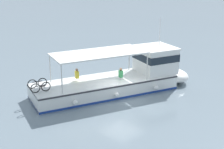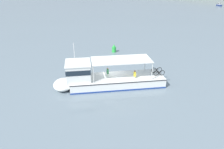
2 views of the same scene
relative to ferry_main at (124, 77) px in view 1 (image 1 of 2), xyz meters
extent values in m
plane|color=slate|center=(-1.30, 1.56, -1.01)|extent=(400.00, 400.00, 0.00)
cube|color=white|center=(0.52, 1.53, -0.46)|extent=(6.50, 11.26, 1.10)
ellipsoid|color=white|center=(-1.47, -4.34, -0.46)|extent=(3.49, 3.03, 1.01)
cube|color=navy|center=(0.52, 1.53, -0.91)|extent=(6.53, 11.27, 0.16)
cube|color=#2D2D33|center=(0.52, 1.53, 0.01)|extent=(6.55, 11.27, 0.10)
cube|color=white|center=(-0.89, -2.64, 1.04)|extent=(3.41, 3.34, 1.90)
cube|color=#19232D|center=(-0.89, -2.64, 1.37)|extent=(3.48, 3.39, 0.56)
cube|color=white|center=(-0.89, -2.64, 2.05)|extent=(3.61, 3.54, 0.12)
cube|color=white|center=(0.67, 1.96, 2.14)|extent=(4.94, 7.29, 0.10)
cylinder|color=silver|center=(0.91, -1.56, 1.09)|extent=(0.08, 0.08, 2.00)
cylinder|color=silver|center=(-1.66, -0.68, 1.09)|extent=(0.08, 0.08, 2.00)
cylinder|color=silver|center=(3.00, 4.60, 1.09)|extent=(0.08, 0.08, 2.00)
cylinder|color=silver|center=(0.42, 5.47, 1.09)|extent=(0.08, 0.08, 2.00)
cylinder|color=silver|center=(-0.99, -2.92, 3.21)|extent=(0.06, 0.06, 2.20)
sphere|color=white|center=(-2.25, -1.12, -0.52)|extent=(0.36, 0.36, 0.36)
sphere|color=white|center=(-1.20, 2.01, -0.52)|extent=(0.36, 0.36, 0.36)
sphere|color=white|center=(-0.20, 4.94, -0.52)|extent=(0.36, 0.36, 0.36)
torus|color=black|center=(2.41, 5.70, 0.42)|extent=(0.27, 0.64, 0.66)
torus|color=black|center=(2.63, 6.36, 0.42)|extent=(0.27, 0.64, 0.66)
cylinder|color=#232328|center=(2.52, 6.03, 0.54)|extent=(0.28, 0.68, 0.06)
torus|color=black|center=(1.56, 5.99, 0.42)|extent=(0.27, 0.64, 0.66)
torus|color=black|center=(1.78, 6.65, 0.42)|extent=(0.27, 0.64, 0.66)
cylinder|color=#232328|center=(1.67, 6.32, 0.54)|extent=(0.28, 0.68, 0.06)
cube|color=yellow|center=(1.77, 3.14, 0.55)|extent=(0.37, 0.31, 0.52)
sphere|color=#9E7051|center=(1.77, 3.14, 0.92)|extent=(0.20, 0.20, 0.20)
cube|color=#338C4C|center=(-0.37, 0.75, 0.55)|extent=(0.37, 0.31, 0.52)
sphere|color=#9E7051|center=(-0.37, 0.75, 0.92)|extent=(0.20, 0.20, 0.20)
camera|label=1|loc=(-16.26, 17.41, 8.11)|focal=52.98mm
camera|label=2|loc=(20.20, -9.26, 10.36)|focal=34.09mm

